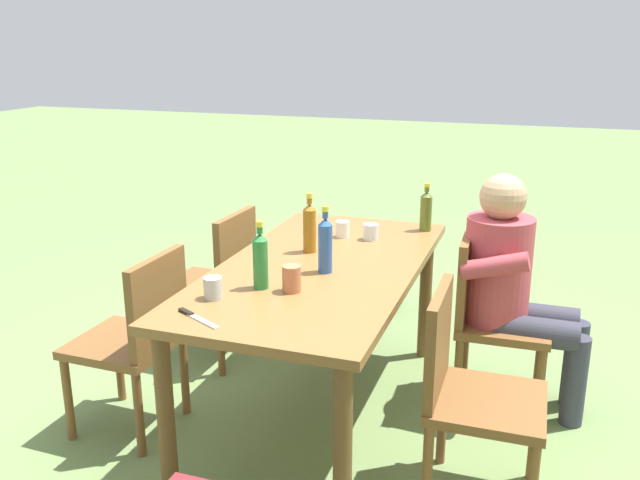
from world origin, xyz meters
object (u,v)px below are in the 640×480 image
(bottle_olive, at_px, (426,210))
(cup_steel, at_px, (213,288))
(backpack_by_near_side, at_px, (383,281))
(cup_terracotta, at_px, (291,279))
(bottle_green, at_px, (260,260))
(person_in_white_shirt, at_px, (513,282))
(chair_far_right, at_px, (467,386))
(chair_far_left, at_px, (488,311))
(chair_near_right, at_px, (138,334))
(cup_white, at_px, (343,229))
(cup_glass, at_px, (371,232))
(chair_near_left, at_px, (218,278))
(dining_table, at_px, (320,284))
(table_knife, at_px, (195,317))
(bottle_blue, at_px, (325,244))
(bottle_amber, at_px, (310,227))

(bottle_olive, relative_size, cup_steel, 2.95)
(backpack_by_near_side, bearing_deg, cup_terracotta, 0.94)
(backpack_by_near_side, bearing_deg, bottle_green, -3.43)
(person_in_white_shirt, bearing_deg, backpack_by_near_side, -139.04)
(cup_terracotta, bearing_deg, chair_far_right, 87.08)
(bottle_olive, bearing_deg, person_in_white_shirt, 55.73)
(chair_far_left, relative_size, person_in_white_shirt, 0.74)
(chair_near_right, xyz_separation_m, cup_white, (-0.87, 0.70, 0.33))
(bottle_olive, bearing_deg, bottle_green, -24.03)
(chair_far_left, distance_m, bottle_olive, 0.65)
(cup_glass, xyz_separation_m, backpack_by_near_side, (-0.94, -0.15, -0.62))
(cup_glass, bearing_deg, cup_white, -88.99)
(cup_white, bearing_deg, chair_near_left, -83.98)
(cup_terracotta, bearing_deg, dining_table, 179.75)
(bottle_green, xyz_separation_m, cup_terracotta, (-0.00, 0.14, -0.07))
(chair_near_right, distance_m, cup_white, 1.16)
(chair_near_right, relative_size, person_in_white_shirt, 0.74)
(cup_glass, xyz_separation_m, table_knife, (1.21, -0.36, -0.04))
(backpack_by_near_side, bearing_deg, cup_steel, -7.04)
(chair_near_left, height_order, bottle_olive, bottle_olive)
(person_in_white_shirt, xyz_separation_m, cup_terracotta, (0.76, -0.85, 0.18))
(cup_white, bearing_deg, bottle_blue, 9.22)
(chair_far_right, bearing_deg, person_in_white_shirt, 172.16)
(table_knife, distance_m, backpack_by_near_side, 2.23)
(cup_glass, xyz_separation_m, cup_white, (0.00, -0.15, 0.00))
(cup_glass, bearing_deg, bottle_olive, 138.26)
(chair_near_right, distance_m, cup_glass, 1.26)
(chair_far_right, bearing_deg, bottle_blue, -114.41)
(bottle_olive, relative_size, table_knife, 1.18)
(dining_table, xyz_separation_m, cup_glass, (-0.47, 0.12, 0.13))
(table_knife, bearing_deg, chair_far_right, 109.08)
(bottle_olive, relative_size, cup_terracotta, 2.36)
(chair_near_right, distance_m, cup_terracotta, 0.81)
(chair_near_left, bearing_deg, person_in_white_shirt, 90.12)
(cup_steel, bearing_deg, bottle_olive, 153.86)
(chair_far_left, xyz_separation_m, bottle_green, (0.76, -0.88, 0.41))
(dining_table, relative_size, chair_far_left, 2.03)
(chair_far_right, height_order, bottle_green, bottle_green)
(person_in_white_shirt, bearing_deg, dining_table, -64.97)
(bottle_olive, xyz_separation_m, backpack_by_near_side, (-0.68, -0.38, -0.69))
(bottle_blue, height_order, cup_glass, bottle_blue)
(dining_table, relative_size, bottle_blue, 5.78)
(cup_terracotta, xyz_separation_m, backpack_by_near_side, (-1.77, -0.03, -0.63))
(person_in_white_shirt, bearing_deg, bottle_blue, -58.73)
(cup_steel, bearing_deg, cup_terracotta, 123.22)
(bottle_amber, xyz_separation_m, bottle_green, (0.54, -0.02, -0.00))
(cup_glass, bearing_deg, chair_far_left, 83.01)
(chair_far_right, xyz_separation_m, chair_near_left, (-0.79, -1.48, 0.00))
(bottle_amber, height_order, bottle_olive, bottle_amber)
(dining_table, height_order, cup_steel, cup_steel)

